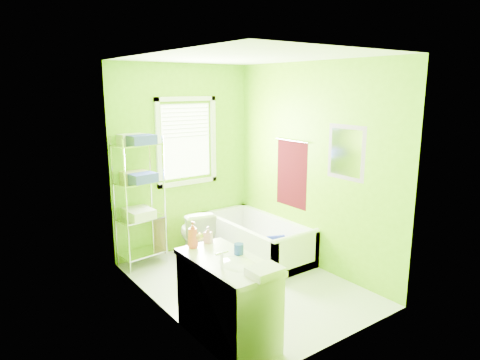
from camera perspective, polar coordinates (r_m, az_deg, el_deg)
ground at (r=5.23m, az=0.67°, el=-13.64°), size 2.90×2.90×0.00m
room_envelope at (r=4.76m, az=0.72°, el=3.33°), size 2.14×2.94×2.62m
window at (r=5.97m, az=-7.13°, el=5.74°), size 0.92×0.05×1.22m
door at (r=3.54m, az=-3.19°, el=-9.14°), size 0.09×0.80×2.00m
right_wall_decor at (r=5.46m, az=9.58°, el=1.92°), size 0.04×1.48×1.17m
bathtub at (r=5.97m, az=2.45°, el=-8.49°), size 0.76×1.63×0.53m
toilet at (r=5.83m, az=-6.03°, el=-7.16°), size 0.54×0.76×0.70m
vanity at (r=4.04m, az=-1.63°, el=-15.30°), size 0.53×1.08×1.05m
wire_shelf_unit at (r=5.59m, az=-13.25°, el=-0.84°), size 0.61×0.49×1.71m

